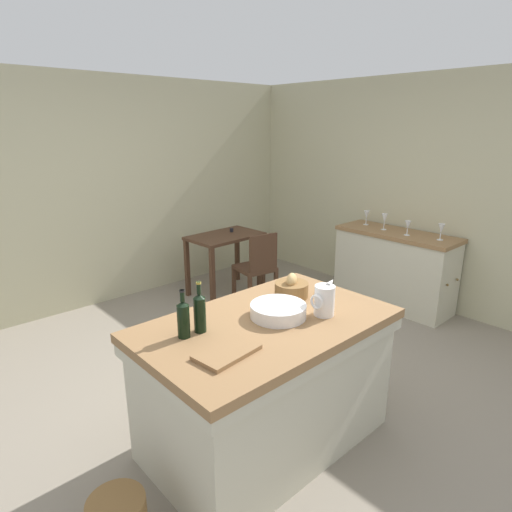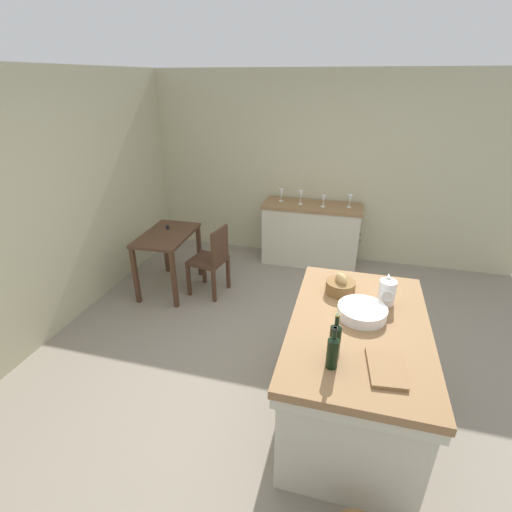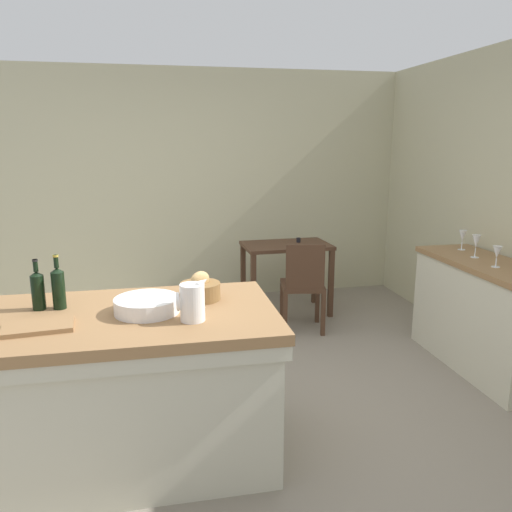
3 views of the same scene
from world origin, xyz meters
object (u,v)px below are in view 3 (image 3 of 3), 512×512
object	(u,v)px
wine_bottle_dark	(58,287)
wine_glass_left	(497,253)
bread_basket	(200,290)
wine_glass_right	(463,236)
side_cabinet	(484,315)
wine_bottle_amber	(38,289)
wash_bowl	(147,305)
pitcher	(192,302)
writing_desk	(286,255)
cutting_board	(38,327)
wooden_chair	(303,284)
wine_glass_middle	(476,242)
island_table	(135,381)

from	to	relation	value
wine_bottle_dark	wine_glass_left	size ratio (longest dim) A/B	1.92
bread_basket	wine_glass_right	world-z (taller)	bread_basket
side_cabinet	wine_bottle_amber	size ratio (longest dim) A/B	4.80
wine_glass_left	wash_bowl	bearing A→B (deg)	-168.05
wine_glass_right	pitcher	bearing A→B (deg)	-151.47
wash_bowl	bread_basket	bearing A→B (deg)	29.58
writing_desk	bread_basket	bearing A→B (deg)	-117.13
wine_glass_right	wine_bottle_dark	bearing A→B (deg)	-162.70
bread_basket	cutting_board	world-z (taller)	bread_basket
side_cabinet	wooden_chair	xyz separation A→B (m)	(-1.20, 1.06, 0.03)
pitcher	wine_glass_left	xyz separation A→B (m)	(2.33, 0.72, 0.00)
pitcher	wine_glass_left	bearing A→B (deg)	17.16
wooden_chair	wine_bottle_amber	distance (m)	2.61
bread_basket	wine_glass_middle	size ratio (longest dim) A/B	1.27
cutting_board	wine_glass_middle	world-z (taller)	wine_glass_middle
wine_glass_middle	cutting_board	bearing A→B (deg)	-162.20
wine_glass_left	cutting_board	bearing A→B (deg)	-167.43
wooden_chair	bread_basket	distance (m)	1.98
cutting_board	wine_glass_middle	xyz separation A→B (m)	(3.14, 1.01, 0.11)
wooden_chair	wine_glass_left	distance (m)	1.73
wooden_chair	wash_bowl	xyz separation A→B (m)	(-1.42, -1.74, 0.45)
wooden_chair	wash_bowl	world-z (taller)	wash_bowl
writing_desk	pitcher	distance (m)	2.77
pitcher	wine_glass_middle	bearing A→B (deg)	23.61
side_cabinet	wine_glass_right	size ratio (longest dim) A/B	7.96
writing_desk	wine_glass_right	xyz separation A→B (m)	(1.27, -1.17, 0.37)
wine_bottle_dark	wooden_chair	bearing A→B (deg)	39.64
island_table	wooden_chair	size ratio (longest dim) A/B	1.81
wash_bowl	wine_glass_middle	distance (m)	2.74
cutting_board	wine_bottle_dark	bearing A→B (deg)	80.57
cutting_board	wooden_chair	bearing A→B (deg)	44.04
wine_bottle_amber	wine_glass_left	bearing A→B (deg)	6.71
wooden_chair	wine_glass_middle	world-z (taller)	wine_glass_middle
writing_desk	wash_bowl	distance (m)	2.72
side_cabinet	wine_glass_middle	bearing A→B (deg)	95.65
side_cabinet	island_table	bearing A→B (deg)	-165.90
writing_desk	wash_bowl	world-z (taller)	wash_bowl
island_table	wine_glass_left	size ratio (longest dim) A/B	9.89
side_cabinet	wooden_chair	size ratio (longest dim) A/B	1.56
writing_desk	wine_bottle_amber	world-z (taller)	wine_bottle_amber
island_table	cutting_board	distance (m)	0.63
cutting_board	wine_bottle_amber	distance (m)	0.34
island_table	wine_bottle_amber	size ratio (longest dim) A/B	5.55
wine_bottle_amber	wine_glass_middle	world-z (taller)	wine_bottle_amber
side_cabinet	wine_bottle_amber	world-z (taller)	wine_bottle_amber
pitcher	wine_bottle_amber	distance (m)	0.90
wine_bottle_amber	wash_bowl	bearing A→B (deg)	-16.16
wine_bottle_dark	wine_glass_middle	bearing A→B (deg)	12.66
side_cabinet	writing_desk	xyz separation A→B (m)	(-1.21, 1.62, 0.19)
wooden_chair	pitcher	xyz separation A→B (m)	(-1.19, -1.92, 0.51)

